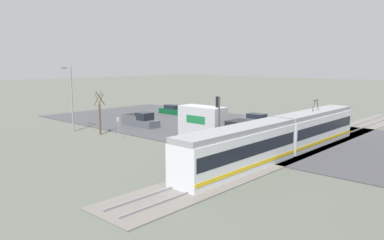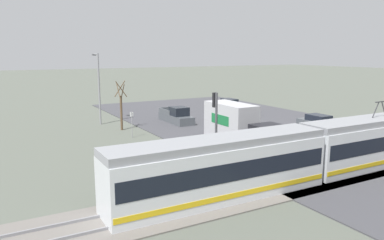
% 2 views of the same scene
% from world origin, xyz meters
% --- Properties ---
extents(ground_plane, '(320.00, 320.00, 0.00)m').
position_xyz_m(ground_plane, '(0.00, 0.00, 0.00)').
color(ground_plane, '#565B51').
extents(road_surface, '(23.20, 51.15, 0.08)m').
position_xyz_m(road_surface, '(0.00, 0.00, 0.04)').
color(road_surface, '#424247').
rests_on(road_surface, ground).
extents(rail_bed, '(55.02, 4.40, 0.22)m').
position_xyz_m(rail_bed, '(0.00, 15.54, 0.05)').
color(rail_bed, slate).
rests_on(rail_bed, ground).
extents(light_rail_tram, '(26.70, 2.64, 4.56)m').
position_xyz_m(light_rail_tram, '(8.19, 15.54, 1.74)').
color(light_rail_tram, silver).
rests_on(light_rail_tram, ground).
extents(box_truck, '(2.38, 9.40, 3.46)m').
position_xyz_m(box_truck, '(6.60, 5.86, 1.68)').
color(box_truck, black).
rests_on(box_truck, ground).
extents(pickup_truck, '(1.92, 5.67, 1.89)m').
position_xyz_m(pickup_truck, '(6.81, -6.03, 0.79)').
color(pickup_truck, '#4C5156').
rests_on(pickup_truck, ground).
extents(sedan_car_0, '(1.89, 4.55, 1.50)m').
position_xyz_m(sedan_car_0, '(-4.71, 4.54, 0.70)').
color(sedan_car_0, '#4C5156').
rests_on(sedan_car_0, ground).
extents(sedan_car_1, '(1.82, 4.56, 1.50)m').
position_xyz_m(sedan_car_1, '(-4.46, -11.63, 0.70)').
color(sedan_car_1, '#0C4723').
rests_on(sedan_car_1, ground).
extents(traffic_light_pole, '(0.28, 0.47, 5.51)m').
position_xyz_m(traffic_light_pole, '(12.99, 11.94, 3.56)').
color(traffic_light_pole, '#47474C').
rests_on(traffic_light_pole, ground).
extents(street_tree, '(1.22, 1.01, 5.18)m').
position_xyz_m(street_tree, '(13.61, -5.34, 2.36)').
color(street_tree, brown).
rests_on(street_tree, ground).
extents(street_lamp_near_crossing, '(0.36, 1.95, 7.98)m').
position_xyz_m(street_lamp_near_crossing, '(14.70, -9.76, 4.61)').
color(street_lamp_near_crossing, gray).
rests_on(street_lamp_near_crossing, ground).
extents(no_parking_sign, '(0.32, 0.08, 2.48)m').
position_xyz_m(no_parking_sign, '(13.92, -1.36, 1.50)').
color(no_parking_sign, gray).
rests_on(no_parking_sign, ground).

